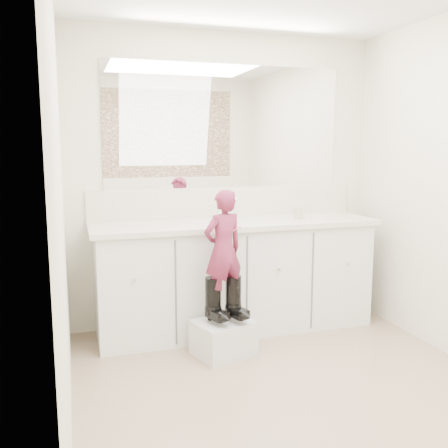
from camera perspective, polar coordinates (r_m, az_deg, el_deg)
name	(u,v)px	position (r m, az deg, el deg)	size (l,w,h in m)	color
floor	(301,399)	(3.16, 8.79, -19.15)	(3.00, 3.00, 0.00)	#846D56
wall_back	(225,180)	(4.20, 0.14, 5.04)	(2.60, 2.60, 0.00)	beige
wall_left	(60,206)	(2.51, -18.19, 2.01)	(3.00, 3.00, 0.00)	beige
vanity_cabinet	(235,278)	(4.07, 1.31, -6.17)	(2.20, 0.55, 0.85)	silver
countertop	(236,224)	(3.96, 1.40, 0.00)	(2.28, 0.58, 0.04)	beige
backsplash	(226,202)	(4.20, 0.20, 2.51)	(2.28, 0.03, 0.25)	beige
mirror	(226,127)	(4.18, 0.19, 11.06)	(2.00, 0.02, 1.00)	white
faucet	(230,213)	(4.11, 0.66, 1.31)	(0.08, 0.08, 0.10)	silver
cup	(299,212)	(4.17, 8.53, 1.34)	(0.11, 0.11, 0.10)	#C1B69A
soap_bottle	(224,211)	(3.91, 0.00, 1.46)	(0.08, 0.08, 0.17)	white
step_stool	(223,338)	(3.66, -0.08, -12.87)	(0.39, 0.32, 0.25)	silver
boot_left	(213,300)	(3.54, -1.25, -8.69)	(0.12, 0.22, 0.32)	black
boot_right	(233,298)	(3.59, 1.07, -8.47)	(0.12, 0.22, 0.32)	black
toddler	(223,250)	(3.47, -0.08, -2.95)	(0.31, 0.20, 0.84)	#B33761
toothbrush	(233,231)	(3.47, 1.02, -0.78)	(0.01, 0.01, 0.14)	#D25178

